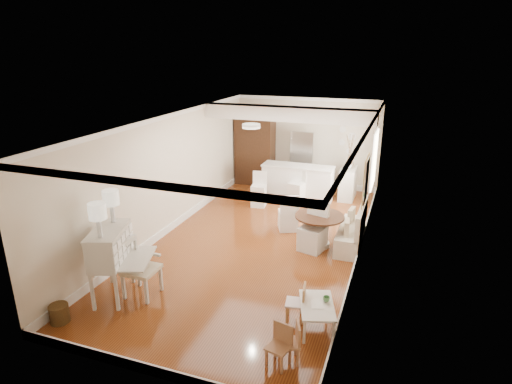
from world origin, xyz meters
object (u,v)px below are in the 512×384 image
Objects in this scene: kids_chair_a at (289,342)px; kids_table at (316,316)px; kids_chair_c at (278,347)px; bar_stool_left at (259,190)px; slip_chair_near at (313,227)px; wicker_basket at (59,314)px; fridge at (313,162)px; secretary_bureau at (111,263)px; bar_stool_right at (297,187)px; kids_chair_b at (295,302)px; dining_table at (319,231)px; sideboard at (348,183)px; slip_chair_far at (288,211)px; breakfast_counter at (298,183)px; pantry_cabinet at (255,149)px; gustavian_armchair at (141,269)px.

kids_table is at bearing 144.06° from kids_chair_a.
kids_chair_c reaches higher than kids_table.
slip_chair_near is at bearing -55.61° from bar_stool_left.
wicker_basket is 0.17× the size of fridge.
secretary_bureau is 2.07× the size of kids_chair_c.
bar_stool_right is at bearing 71.42° from wicker_basket.
kids_chair_b is at bearing 105.53° from kids_chair_c.
fridge is (1.08, 1.95, 0.42)m from bar_stool_left.
fridge is at bearing 73.81° from wicker_basket.
dining_table is at bearing -75.33° from fridge.
kids_chair_b is 0.68× the size of sideboard.
dining_table is 1.13m from slip_chair_far.
wicker_basket is 8.46m from fridge.
pantry_cabinet is at bearing 147.57° from breakfast_counter.
secretary_bureau is 1.39× the size of slip_chair_far.
fridge is (-0.13, 3.24, 0.43)m from slip_chair_far.
dining_table is at bearing 106.63° from kids_chair_c.
bar_stool_right is at bearing -141.39° from sideboard.
kids_chair_c is 6.98m from breakfast_counter.
bar_stool_right is at bearing -174.42° from kids_chair_b.
slip_chair_near is at bearing 177.73° from kids_chair_b.
pantry_cabinet reaches higher than wicker_basket.
slip_chair_near is at bearing -41.45° from gustavian_armchair.
kids_chair_b is 1.03× the size of kids_chair_c.
dining_table is 4.98m from pantry_cabinet.
bar_stool_left reaches higher than wicker_basket.
bar_stool_right is 1.65m from sideboard.
breakfast_counter is 2.15× the size of sideboard.
wicker_basket is at bearing 39.74° from slip_chair_far.
fridge reaches higher than breakfast_counter.
breakfast_counter is at bearing -174.69° from kids_chair_b.
secretary_bureau is at bearing -122.05° from kids_chair_a.
bar_stool_right is (-0.25, 1.77, 0.05)m from slip_chair_far.
slip_chair_near reaches higher than slip_chair_far.
wicker_basket is at bearing -106.68° from kids_chair_a.
sideboard is (0.23, 3.71, -0.08)m from slip_chair_near.
kids_table is at bearing -59.13° from bar_stool_right.
pantry_cabinet reaches higher than slip_chair_near.
kids_chair_a is at bearing -103.68° from kids_table.
wicker_basket is 3.64m from kids_chair_c.
fridge is (0.20, 1.05, 0.39)m from breakfast_counter.
bar_stool_left is at bearing -134.43° from breakfast_counter.
pantry_cabinet reaches higher than bar_stool_left.
slip_chair_far is at bearing 112.16° from kids_table.
wicker_basket is 4.14m from kids_table.
dining_table is 4.08m from fridge.
kids_table is 5.66m from bar_stool_right.
pantry_cabinet is (0.45, 8.13, 1.00)m from wicker_basket.
dining_table is (3.38, 4.18, 0.22)m from wicker_basket.
slip_chair_near is 1.14× the size of slip_chair_far.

